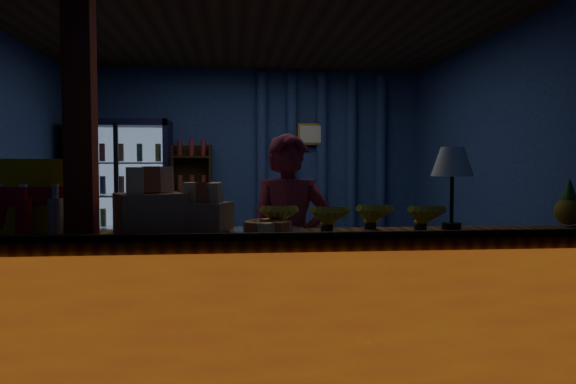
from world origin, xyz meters
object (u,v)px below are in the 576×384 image
pastry_tray (266,229)px  green_chair (379,254)px  shopkeeper (290,247)px  table_lamp (452,165)px

pastry_tray → green_chair: bearing=64.4°
shopkeeper → pastry_tray: bearing=-107.7°
shopkeeper → green_chair: 3.12m
pastry_tray → table_lamp: table_lamp is taller
pastry_tray → table_lamp: 1.26m
table_lamp → shopkeeper: bearing=158.0°
shopkeeper → green_chair: (1.38, 2.75, -0.53)m
shopkeeper → pastry_tray: shopkeeper is taller
shopkeeper → table_lamp: shopkeeper is taller
green_chair → pastry_tray: 3.70m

